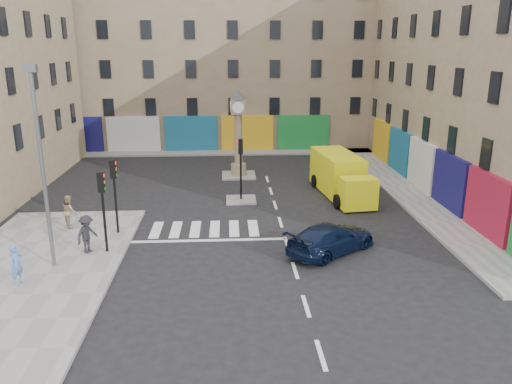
{
  "coord_description": "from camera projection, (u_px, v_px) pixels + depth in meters",
  "views": [
    {
      "loc": [
        -2.74,
        -21.1,
        9.11
      ],
      "look_at": [
        -1.37,
        3.05,
        2.0
      ],
      "focal_mm": 35.0,
      "sensor_mm": 36.0,
      "label": 1
    }
  ],
  "objects": [
    {
      "name": "clock_pillar",
      "position": [
        238.0,
        128.0,
        35.23
      ],
      "size": [
        1.2,
        1.2,
        6.1
      ],
      "color": "#9D8466",
      "rests_on": "island_far"
    },
    {
      "name": "sidewalk_left",
      "position": [
        28.0,
        276.0,
        20.4
      ],
      "size": [
        7.0,
        16.0,
        0.15
      ],
      "primitive_type": "cube",
      "color": "gray",
      "rests_on": "ground"
    },
    {
      "name": "pedestrian_tan",
      "position": [
        69.0,
        211.0,
        25.46
      ],
      "size": [
        0.95,
        1.03,
        1.69
      ],
      "primitive_type": "imported",
      "rotation": [
        0.0,
        0.0,
        2.06
      ],
      "color": "#927C5A",
      "rests_on": "sidewalk_left"
    },
    {
      "name": "island_far",
      "position": [
        239.0,
        175.0,
        36.22
      ],
      "size": [
        2.4,
        2.4,
        0.12
      ],
      "primitive_type": "cube",
      "color": "gray",
      "rests_on": "ground"
    },
    {
      "name": "ground",
      "position": [
        289.0,
        252.0,
        22.94
      ],
      "size": [
        120.0,
        120.0,
        0.0
      ],
      "primitive_type": "plane",
      "color": "black",
      "rests_on": "ground"
    },
    {
      "name": "navy_sedan",
      "position": [
        331.0,
        238.0,
        22.72
      ],
      "size": [
        4.85,
        4.28,
        1.35
      ],
      "primitive_type": "imported",
      "rotation": [
        0.0,
        0.0,
        2.21
      ],
      "color": "black",
      "rests_on": "ground"
    },
    {
      "name": "sidewalk_far",
      "position": [
        214.0,
        152.0,
        43.96
      ],
      "size": [
        32.0,
        2.4,
        0.15
      ],
      "primitive_type": "cube",
      "color": "gray",
      "rests_on": "ground"
    },
    {
      "name": "building_right",
      "position": [
        511.0,
        64.0,
        31.08
      ],
      "size": [
        10.0,
        30.0,
        16.0
      ],
      "primitive_type": "cube",
      "color": "#9D8466",
      "rests_on": "ground"
    },
    {
      "name": "sidewalk_right",
      "position": [
        402.0,
        188.0,
        32.97
      ],
      "size": [
        2.6,
        30.0,
        0.15
      ],
      "primitive_type": "cube",
      "color": "gray",
      "rests_on": "ground"
    },
    {
      "name": "traffic_light_island",
      "position": [
        241.0,
        159.0,
        29.76
      ],
      "size": [
        0.28,
        0.22,
        3.7
      ],
      "color": "black",
      "rests_on": "island_near"
    },
    {
      "name": "pedestrian_dark",
      "position": [
        87.0,
        234.0,
        22.28
      ],
      "size": [
        1.13,
        1.3,
        1.74
      ],
      "primitive_type": "imported",
      "rotation": [
        0.0,
        0.0,
        1.03
      ],
      "color": "black",
      "rests_on": "sidewalk_left"
    },
    {
      "name": "lamp_post",
      "position": [
        41.0,
        158.0,
        19.88
      ],
      "size": [
        0.5,
        0.25,
        8.3
      ],
      "color": "#595B60",
      "rests_on": "sidewalk_left"
    },
    {
      "name": "traffic_light_left_near",
      "position": [
        103.0,
        199.0,
        21.93
      ],
      "size": [
        0.28,
        0.22,
        3.7
      ],
      "color": "black",
      "rests_on": "sidewalk_left"
    },
    {
      "name": "island_near",
      "position": [
        241.0,
        200.0,
        30.47
      ],
      "size": [
        1.8,
        1.8,
        0.12
      ],
      "primitive_type": "cube",
      "color": "gray",
      "rests_on": "ground"
    },
    {
      "name": "yellow_van",
      "position": [
        340.0,
        176.0,
        31.37
      ],
      "size": [
        2.99,
        7.17,
        2.54
      ],
      "rotation": [
        0.0,
        0.0,
        0.11
      ],
      "color": "yellow",
      "rests_on": "ground"
    },
    {
      "name": "pedestrian_blue",
      "position": [
        16.0,
        264.0,
        19.35
      ],
      "size": [
        0.57,
        0.69,
        1.61
      ],
      "primitive_type": "imported",
      "rotation": [
        0.0,
        0.0,
        1.2
      ],
      "color": "#5277BD",
      "rests_on": "sidewalk_left"
    },
    {
      "name": "traffic_light_left_far",
      "position": [
        114.0,
        185.0,
        24.23
      ],
      "size": [
        0.28,
        0.22,
        3.7
      ],
      "color": "black",
      "rests_on": "sidewalk_left"
    },
    {
      "name": "building_far",
      "position": [
        213.0,
        52.0,
        47.14
      ],
      "size": [
        32.0,
        10.0,
        17.0
      ],
      "primitive_type": "cube",
      "color": "gray",
      "rests_on": "ground"
    }
  ]
}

